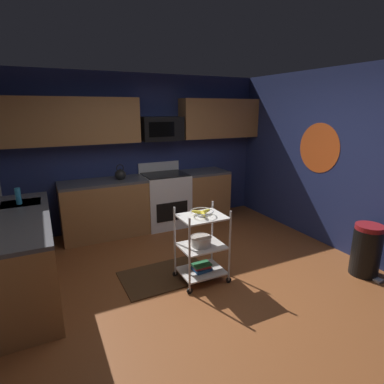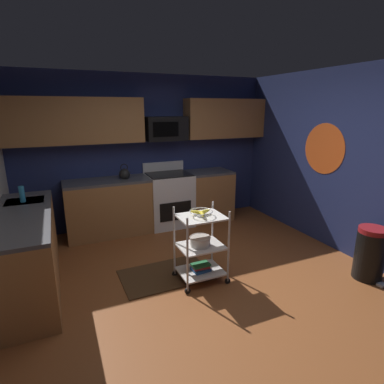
{
  "view_description": "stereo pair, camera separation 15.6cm",
  "coord_description": "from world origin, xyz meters",
  "px_view_note": "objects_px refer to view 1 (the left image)",
  "views": [
    {
      "loc": [
        -1.61,
        -2.82,
        2.05
      ],
      "look_at": [
        -0.01,
        0.45,
        1.05
      ],
      "focal_mm": 28.95,
      "sensor_mm": 36.0,
      "label": 1
    },
    {
      "loc": [
        -1.47,
        -2.88,
        2.05
      ],
      "look_at": [
        -0.01,
        0.45,
        1.05
      ],
      "focal_mm": 28.95,
      "sensor_mm": 36.0,
      "label": 2
    }
  ],
  "objects_px": {
    "mixing_bowl_large": "(201,241)",
    "dish_soap_bottle": "(18,196)",
    "oven_range": "(165,199)",
    "rolling_cart": "(202,246)",
    "trash_can": "(366,250)",
    "book_stack": "(202,267)",
    "microwave": "(161,129)",
    "fruit_bowl": "(202,212)",
    "kettle": "(120,175)"
  },
  "relations": [
    {
      "from": "mixing_bowl_large",
      "to": "dish_soap_bottle",
      "type": "distance_m",
      "value": 2.26
    },
    {
      "from": "oven_range",
      "to": "mixing_bowl_large",
      "type": "distance_m",
      "value": 1.95
    },
    {
      "from": "rolling_cart",
      "to": "trash_can",
      "type": "bearing_deg",
      "value": -22.28
    },
    {
      "from": "oven_range",
      "to": "trash_can",
      "type": "xyz_separation_m",
      "value": [
        1.63,
        -2.71,
        -0.15
      ]
    },
    {
      "from": "book_stack",
      "to": "rolling_cart",
      "type": "bearing_deg",
      "value": 0.0
    },
    {
      "from": "book_stack",
      "to": "dish_soap_bottle",
      "type": "xyz_separation_m",
      "value": [
        -1.9,
        1.13,
        0.85
      ]
    },
    {
      "from": "oven_range",
      "to": "book_stack",
      "type": "bearing_deg",
      "value": -98.41
    },
    {
      "from": "microwave",
      "to": "book_stack",
      "type": "relative_size",
      "value": 3.14
    },
    {
      "from": "oven_range",
      "to": "fruit_bowl",
      "type": "distance_m",
      "value": 1.99
    },
    {
      "from": "fruit_bowl",
      "to": "dish_soap_bottle",
      "type": "relative_size",
      "value": 1.36
    },
    {
      "from": "mixing_bowl_large",
      "to": "book_stack",
      "type": "bearing_deg",
      "value": 0.0
    },
    {
      "from": "fruit_bowl",
      "to": "trash_can",
      "type": "bearing_deg",
      "value": -22.28
    },
    {
      "from": "oven_range",
      "to": "kettle",
      "type": "xyz_separation_m",
      "value": [
        -0.76,
        -0.0,
        0.52
      ]
    },
    {
      "from": "microwave",
      "to": "dish_soap_bottle",
      "type": "distance_m",
      "value": 2.46
    },
    {
      "from": "rolling_cart",
      "to": "trash_can",
      "type": "xyz_separation_m",
      "value": [
        1.91,
        -0.78,
        -0.13
      ]
    },
    {
      "from": "trash_can",
      "to": "oven_range",
      "type": "bearing_deg",
      "value": 120.98
    },
    {
      "from": "kettle",
      "to": "book_stack",
      "type": "bearing_deg",
      "value": -76.03
    },
    {
      "from": "kettle",
      "to": "dish_soap_bottle",
      "type": "relative_size",
      "value": 1.32
    },
    {
      "from": "kettle",
      "to": "trash_can",
      "type": "distance_m",
      "value": 3.67
    },
    {
      "from": "rolling_cart",
      "to": "kettle",
      "type": "distance_m",
      "value": 2.05
    },
    {
      "from": "microwave",
      "to": "dish_soap_bottle",
      "type": "xyz_separation_m",
      "value": [
        -2.19,
        -0.91,
        -0.68
      ]
    },
    {
      "from": "rolling_cart",
      "to": "book_stack",
      "type": "distance_m",
      "value": 0.28
    },
    {
      "from": "trash_can",
      "to": "fruit_bowl",
      "type": "bearing_deg",
      "value": 157.72
    },
    {
      "from": "oven_range",
      "to": "book_stack",
      "type": "distance_m",
      "value": 1.97
    },
    {
      "from": "oven_range",
      "to": "fruit_bowl",
      "type": "xyz_separation_m",
      "value": [
        -0.28,
        -1.93,
        0.4
      ]
    },
    {
      "from": "trash_can",
      "to": "mixing_bowl_large",
      "type": "bearing_deg",
      "value": 157.82
    },
    {
      "from": "dish_soap_bottle",
      "to": "trash_can",
      "type": "distance_m",
      "value": 4.32
    },
    {
      "from": "microwave",
      "to": "rolling_cart",
      "type": "xyz_separation_m",
      "value": [
        -0.28,
        -2.03,
        -1.25
      ]
    },
    {
      "from": "book_stack",
      "to": "trash_can",
      "type": "height_order",
      "value": "trash_can"
    },
    {
      "from": "rolling_cart",
      "to": "dish_soap_bottle",
      "type": "relative_size",
      "value": 4.57
    },
    {
      "from": "microwave",
      "to": "fruit_bowl",
      "type": "distance_m",
      "value": 2.21
    },
    {
      "from": "fruit_bowl",
      "to": "kettle",
      "type": "xyz_separation_m",
      "value": [
        -0.48,
        1.92,
        0.12
      ]
    },
    {
      "from": "book_stack",
      "to": "oven_range",
      "type": "bearing_deg",
      "value": 81.59
    },
    {
      "from": "fruit_bowl",
      "to": "kettle",
      "type": "relative_size",
      "value": 1.03
    },
    {
      "from": "oven_range",
      "to": "book_stack",
      "type": "xyz_separation_m",
      "value": [
        -0.28,
        -1.93,
        -0.31
      ]
    },
    {
      "from": "oven_range",
      "to": "microwave",
      "type": "distance_m",
      "value": 1.23
    },
    {
      "from": "oven_range",
      "to": "dish_soap_bottle",
      "type": "height_order",
      "value": "dish_soap_bottle"
    },
    {
      "from": "microwave",
      "to": "fruit_bowl",
      "type": "height_order",
      "value": "microwave"
    },
    {
      "from": "rolling_cart",
      "to": "trash_can",
      "type": "height_order",
      "value": "rolling_cart"
    },
    {
      "from": "fruit_bowl",
      "to": "mixing_bowl_large",
      "type": "distance_m",
      "value": 0.36
    },
    {
      "from": "oven_range",
      "to": "mixing_bowl_large",
      "type": "bearing_deg",
      "value": -98.69
    },
    {
      "from": "mixing_bowl_large",
      "to": "book_stack",
      "type": "relative_size",
      "value": 1.13
    },
    {
      "from": "oven_range",
      "to": "dish_soap_bottle",
      "type": "relative_size",
      "value": 5.5
    },
    {
      "from": "fruit_bowl",
      "to": "dish_soap_bottle",
      "type": "distance_m",
      "value": 2.22
    },
    {
      "from": "fruit_bowl",
      "to": "book_stack",
      "type": "distance_m",
      "value": 0.71
    },
    {
      "from": "mixing_bowl_large",
      "to": "oven_range",
      "type": "bearing_deg",
      "value": 81.31
    },
    {
      "from": "dish_soap_bottle",
      "to": "fruit_bowl",
      "type": "bearing_deg",
      "value": -30.63
    },
    {
      "from": "microwave",
      "to": "rolling_cart",
      "type": "height_order",
      "value": "microwave"
    },
    {
      "from": "rolling_cart",
      "to": "book_stack",
      "type": "xyz_separation_m",
      "value": [
        0.0,
        0.0,
        -0.28
      ]
    },
    {
      "from": "oven_range",
      "to": "mixing_bowl_large",
      "type": "xyz_separation_m",
      "value": [
        -0.29,
        -1.93,
        0.04
      ]
    }
  ]
}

